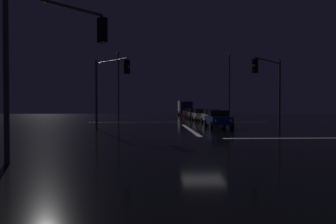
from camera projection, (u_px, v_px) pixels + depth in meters
ground at (203, 139)px, 18.47m from camera, size 120.00×120.00×0.10m
stop_line_north at (190, 129)px, 25.88m from camera, size 0.35×12.63×0.01m
centre_line_ns at (179, 122)px, 37.46m from camera, size 22.00×0.15×0.01m
crosswalk_bar_east at (326, 138)px, 18.76m from camera, size 12.63×0.40×0.01m
sedan_blue at (218, 119)px, 28.02m from camera, size 2.02×4.33×1.57m
sedan_white at (212, 116)px, 34.73m from camera, size 2.02×4.33×1.57m
sedan_silver at (201, 115)px, 40.05m from camera, size 2.02×4.33×1.57m
sedan_gray at (195, 114)px, 46.40m from camera, size 2.02×4.33×1.57m
sedan_black at (191, 113)px, 51.79m from camera, size 2.02×4.33×1.57m
sedan_red at (188, 112)px, 58.04m from camera, size 2.02×4.33×1.57m
box_truck at (185, 107)px, 64.92m from camera, size 2.68×8.28×3.08m
traffic_signal_ne at (270, 80)px, 25.05m from camera, size 3.49×3.49×5.90m
traffic_signal_sw at (53, 46)px, 11.50m from camera, size 3.04×3.04×6.09m
traffic_signal_nw at (109, 80)px, 24.69m from camera, size 3.15×3.15×5.81m
streetlamp_left_far at (119, 80)px, 47.01m from camera, size 0.44×0.44×10.29m
streetlamp_right_far at (229, 81)px, 47.68m from camera, size 0.44×0.44×10.11m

